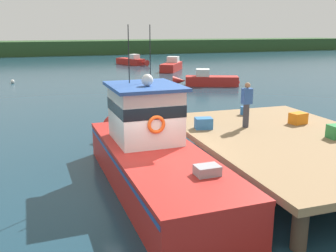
{
  "coord_description": "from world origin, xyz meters",
  "views": [
    {
      "loc": [
        -2.88,
        -10.29,
        4.71
      ],
      "look_at": [
        1.2,
        1.91,
        1.4
      ],
      "focal_mm": 41.02,
      "sensor_mm": 36.0,
      "label": 1
    }
  ],
  "objects_px": {
    "crate_stack_near_edge": "(204,123)",
    "mooring_buoy_spare_mooring": "(13,81)",
    "moored_boat_near_channel": "(207,80)",
    "mooring_buoy_outer": "(237,82)",
    "main_fishing_boat": "(151,152)",
    "crate_single_by_cleat": "(298,118)",
    "moored_boat_far_left": "(172,66)",
    "moored_boat_far_right": "(132,61)",
    "deckhand_by_the_boat": "(247,104)",
    "bait_bucket": "(244,110)"
  },
  "relations": [
    {
      "from": "crate_stack_near_edge",
      "to": "mooring_buoy_spare_mooring",
      "type": "height_order",
      "value": "crate_stack_near_edge"
    },
    {
      "from": "moored_boat_near_channel",
      "to": "mooring_buoy_spare_mooring",
      "type": "xyz_separation_m",
      "value": [
        -15.46,
        6.61,
        -0.31
      ]
    },
    {
      "from": "moored_boat_near_channel",
      "to": "mooring_buoy_outer",
      "type": "xyz_separation_m",
      "value": [
        2.66,
        -0.3,
        -0.26
      ]
    },
    {
      "from": "main_fishing_boat",
      "to": "crate_single_by_cleat",
      "type": "bearing_deg",
      "value": 9.03
    },
    {
      "from": "crate_stack_near_edge",
      "to": "moored_boat_near_channel",
      "type": "xyz_separation_m",
      "value": [
        7.76,
        16.96,
        -0.92
      ]
    },
    {
      "from": "crate_stack_near_edge",
      "to": "crate_single_by_cleat",
      "type": "bearing_deg",
      "value": -7.18
    },
    {
      "from": "mooring_buoy_spare_mooring",
      "to": "main_fishing_boat",
      "type": "bearing_deg",
      "value": -77.9
    },
    {
      "from": "moored_boat_far_left",
      "to": "moored_boat_far_right",
      "type": "bearing_deg",
      "value": 108.46
    },
    {
      "from": "crate_single_by_cleat",
      "to": "moored_boat_far_right",
      "type": "distance_m",
      "value": 37.59
    },
    {
      "from": "mooring_buoy_spare_mooring",
      "to": "mooring_buoy_outer",
      "type": "height_order",
      "value": "mooring_buoy_outer"
    },
    {
      "from": "deckhand_by_the_boat",
      "to": "mooring_buoy_outer",
      "type": "xyz_separation_m",
      "value": [
        8.89,
        16.95,
        -1.85
      ]
    },
    {
      "from": "main_fishing_boat",
      "to": "bait_bucket",
      "type": "bearing_deg",
      "value": 31.59
    },
    {
      "from": "crate_stack_near_edge",
      "to": "moored_boat_near_channel",
      "type": "relative_size",
      "value": 0.11
    },
    {
      "from": "deckhand_by_the_boat",
      "to": "moored_boat_far_left",
      "type": "distance_m",
      "value": 30.19
    },
    {
      "from": "bait_bucket",
      "to": "moored_boat_far_right",
      "type": "bearing_deg",
      "value": 84.16
    },
    {
      "from": "bait_bucket",
      "to": "deckhand_by_the_boat",
      "type": "xyz_separation_m",
      "value": [
        -0.99,
        -1.87,
        0.69
      ]
    },
    {
      "from": "mooring_buoy_spare_mooring",
      "to": "mooring_buoy_outer",
      "type": "bearing_deg",
      "value": -20.88
    },
    {
      "from": "moored_boat_near_channel",
      "to": "mooring_buoy_outer",
      "type": "distance_m",
      "value": 2.69
    },
    {
      "from": "crate_stack_near_edge",
      "to": "mooring_buoy_outer",
      "type": "relative_size",
      "value": 1.42
    },
    {
      "from": "moored_boat_near_channel",
      "to": "mooring_buoy_spare_mooring",
      "type": "relative_size",
      "value": 16.61
    },
    {
      "from": "main_fishing_boat",
      "to": "moored_boat_near_channel",
      "type": "xyz_separation_m",
      "value": [
        10.11,
        18.38,
        -0.53
      ]
    },
    {
      "from": "deckhand_by_the_boat",
      "to": "mooring_buoy_outer",
      "type": "height_order",
      "value": "deckhand_by_the_boat"
    },
    {
      "from": "crate_single_by_cleat",
      "to": "moored_boat_far_left",
      "type": "relative_size",
      "value": 0.11
    },
    {
      "from": "moored_boat_far_left",
      "to": "moored_boat_near_channel",
      "type": "height_order",
      "value": "moored_boat_far_left"
    },
    {
      "from": "moored_boat_far_left",
      "to": "moored_boat_near_channel",
      "type": "xyz_separation_m",
      "value": [
        -1.09,
        -12.0,
        -0.05
      ]
    },
    {
      "from": "bait_bucket",
      "to": "moored_boat_near_channel",
      "type": "relative_size",
      "value": 0.06
    },
    {
      "from": "mooring_buoy_spare_mooring",
      "to": "moored_boat_far_left",
      "type": "bearing_deg",
      "value": 18.03
    },
    {
      "from": "bait_bucket",
      "to": "moored_boat_far_right",
      "type": "relative_size",
      "value": 0.06
    },
    {
      "from": "mooring_buoy_spare_mooring",
      "to": "crate_stack_near_edge",
      "type": "bearing_deg",
      "value": -71.91
    },
    {
      "from": "main_fishing_boat",
      "to": "moored_boat_far_left",
      "type": "distance_m",
      "value": 32.38
    },
    {
      "from": "crate_single_by_cleat",
      "to": "moored_boat_near_channel",
      "type": "distance_m",
      "value": 17.92
    },
    {
      "from": "crate_single_by_cleat",
      "to": "bait_bucket",
      "type": "bearing_deg",
      "value": 119.05
    },
    {
      "from": "deckhand_by_the_boat",
      "to": "bait_bucket",
      "type": "bearing_deg",
      "value": 62.05
    },
    {
      "from": "crate_single_by_cleat",
      "to": "moored_boat_near_channel",
      "type": "xyz_separation_m",
      "value": [
        4.1,
        17.42,
        -0.94
      ]
    },
    {
      "from": "moored_boat_far_left",
      "to": "mooring_buoy_outer",
      "type": "distance_m",
      "value": 12.4
    },
    {
      "from": "mooring_buoy_spare_mooring",
      "to": "deckhand_by_the_boat",
      "type": "bearing_deg",
      "value": -68.84
    },
    {
      "from": "bait_bucket",
      "to": "crate_single_by_cleat",
      "type": "bearing_deg",
      "value": -60.95
    },
    {
      "from": "moored_boat_far_right",
      "to": "mooring_buoy_outer",
      "type": "xyz_separation_m",
      "value": [
        4.27,
        -20.38,
        -0.26
      ]
    },
    {
      "from": "crate_stack_near_edge",
      "to": "mooring_buoy_spare_mooring",
      "type": "relative_size",
      "value": 1.84
    },
    {
      "from": "crate_stack_near_edge",
      "to": "crate_single_by_cleat",
      "type": "relative_size",
      "value": 1.0
    },
    {
      "from": "moored_boat_near_channel",
      "to": "bait_bucket",
      "type": "bearing_deg",
      "value": -108.8
    },
    {
      "from": "moored_boat_far_left",
      "to": "moored_boat_near_channel",
      "type": "distance_m",
      "value": 12.05
    },
    {
      "from": "bait_bucket",
      "to": "moored_boat_far_left",
      "type": "relative_size",
      "value": 0.06
    },
    {
      "from": "deckhand_by_the_boat",
      "to": "mooring_buoy_spare_mooring",
      "type": "xyz_separation_m",
      "value": [
        -9.23,
        23.86,
        -1.9
      ]
    },
    {
      "from": "crate_stack_near_edge",
      "to": "deckhand_by_the_boat",
      "type": "height_order",
      "value": "deckhand_by_the_boat"
    },
    {
      "from": "crate_stack_near_edge",
      "to": "mooring_buoy_spare_mooring",
      "type": "bearing_deg",
      "value": 108.09
    },
    {
      "from": "crate_stack_near_edge",
      "to": "bait_bucket",
      "type": "bearing_deg",
      "value": 32.04
    },
    {
      "from": "crate_single_by_cleat",
      "to": "moored_boat_far_left",
      "type": "distance_m",
      "value": 29.89
    },
    {
      "from": "crate_single_by_cleat",
      "to": "mooring_buoy_spare_mooring",
      "type": "distance_m",
      "value": 26.61
    },
    {
      "from": "moored_boat_near_channel",
      "to": "mooring_buoy_outer",
      "type": "bearing_deg",
      "value": -6.48
    }
  ]
}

